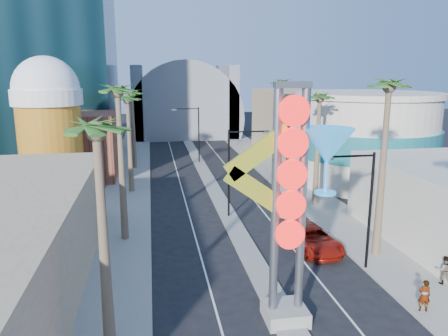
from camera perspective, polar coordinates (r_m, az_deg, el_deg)
sidewalk_west at (r=53.82m, az=-12.28°, el=-1.60°), size 5.00×100.00×0.15m
sidewalk_east at (r=56.14m, az=7.46°, el=-0.83°), size 5.00×100.00×0.15m
median at (r=57.06m, az=-2.59°, el=-0.51°), size 1.60×84.00×0.15m
brick_filler_west at (r=56.66m, az=-18.92°, el=2.77°), size 10.00×10.00×8.00m
filler_east at (r=69.47m, az=9.61°, el=5.82°), size 10.00×20.00×10.00m
beer_mug at (r=48.55m, az=-21.88°, el=5.58°), size 7.00×7.00×14.50m
turquoise_building at (r=53.81m, az=17.90°, el=3.69°), size 16.60×16.60×10.60m
canopy at (r=89.83m, az=-5.30°, el=7.02°), size 22.00×16.00×22.00m
neon_sign at (r=22.24m, az=10.56°, el=-2.58°), size 6.53×2.60×12.55m
streetlight_0 at (r=38.73m, az=1.43°, el=0.45°), size 3.79×0.25×8.00m
streetlight_1 at (r=62.01m, az=-3.82°, el=5.05°), size 3.79×0.25×8.00m
streetlight_2 at (r=29.68m, az=17.81°, el=-4.07°), size 3.45×0.25×8.00m
palm_0 at (r=19.54m, az=-16.21°, el=2.91°), size 2.40×2.40×11.70m
palm_1 at (r=33.31m, az=-13.66°, el=8.45°), size 2.40×2.40×12.70m
palm_2 at (r=47.35m, az=-12.46°, el=8.02°), size 2.40×2.40×11.20m
palm_3 at (r=59.31m, az=-11.93°, el=8.93°), size 2.40×2.40×11.20m
palm_5 at (r=31.42m, az=20.67°, el=8.57°), size 2.40×2.40×13.20m
palm_6 at (r=42.31m, az=12.36°, el=8.12°), size 2.40×2.40×11.70m
palm_7 at (r=53.56m, az=7.59°, el=10.15°), size 2.40×2.40×12.70m
red_pickup at (r=33.45m, az=11.49°, el=-9.05°), size 3.45×6.33×1.68m
pedestrian_a at (r=27.07m, az=24.69°, el=-14.90°), size 0.76×0.60×1.84m
pedestrian_b at (r=30.73m, az=26.83°, el=-11.79°), size 1.07×0.95×1.82m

